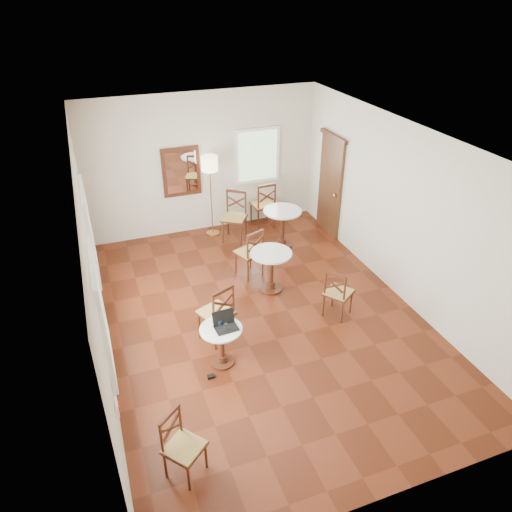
{
  "coord_description": "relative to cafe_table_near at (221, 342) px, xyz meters",
  "views": [
    {
      "loc": [
        -2.32,
        -5.98,
        4.93
      ],
      "look_at": [
        0.0,
        0.3,
        1.0
      ],
      "focal_mm": 33.52,
      "sensor_mm": 36.0,
      "label": 1
    }
  ],
  "objects": [
    {
      "name": "laptop",
      "position": [
        0.07,
        0.02,
        0.3
      ],
      "size": [
        0.34,
        0.29,
        0.23
      ],
      "rotation": [
        0.0,
        0.0,
        0.07
      ],
      "color": "black",
      "rests_on": "cafe_table_near"
    },
    {
      "name": "ground",
      "position": [
        0.95,
        0.85,
        -0.4
      ],
      "size": [
        7.0,
        7.0,
        0.0
      ],
      "primitive_type": "plane",
      "color": "#551F0E",
      "rests_on": "ground"
    },
    {
      "name": "floor_lamp",
      "position": [
        0.99,
        4.0,
        1.1
      ],
      "size": [
        0.34,
        0.34,
        1.77
      ],
      "color": "#BF8C3F",
      "rests_on": "ground"
    },
    {
      "name": "chair_back_a",
      "position": [
        2.18,
        3.99,
        0.13
      ],
      "size": [
        0.52,
        0.52,
        1.07
      ],
      "rotation": [
        0.0,
        0.0,
        3.21
      ],
      "color": "#482012",
      "rests_on": "ground"
    },
    {
      "name": "cafe_table_back",
      "position": [
        2.2,
        2.96,
        0.11
      ],
      "size": [
        0.78,
        0.78,
        0.83
      ],
      "color": "#482012",
      "rests_on": "ground"
    },
    {
      "name": "cafe_table_mid",
      "position": [
        1.38,
        1.53,
        0.08
      ],
      "size": [
        0.73,
        0.73,
        0.78
      ],
      "color": "#482012",
      "rests_on": "ground"
    },
    {
      "name": "navy_mug",
      "position": [
        0.01,
        0.07,
        0.28
      ],
      "size": [
        0.1,
        0.06,
        0.08
      ],
      "color": "black",
      "rests_on": "cafe_table_near"
    },
    {
      "name": "chair_back_b",
      "position": [
        1.37,
        3.61,
        0.13
      ],
      "size": [
        0.68,
        0.68,
        1.06
      ],
      "rotation": [
        0.0,
        0.0,
        -0.59
      ],
      "color": "#482012",
      "rests_on": "ground"
    },
    {
      "name": "chair_mid_a",
      "position": [
        1.2,
        2.14,
        0.08
      ],
      "size": [
        0.57,
        0.57,
        0.96
      ],
      "rotation": [
        0.0,
        0.0,
        3.49
      ],
      "color": "#482012",
      "rests_on": "ground"
    },
    {
      "name": "room_shell",
      "position": [
        0.89,
        1.13,
        1.49
      ],
      "size": [
        5.02,
        7.02,
        3.01
      ],
      "color": "beige",
      "rests_on": "ground"
    },
    {
      "name": "chair_near_a",
      "position": [
        0.1,
        0.54,
        0.11
      ],
      "size": [
        0.62,
        0.62,
        1.02
      ],
      "rotation": [
        0.0,
        0.0,
        3.55
      ],
      "color": "#482012",
      "rests_on": "ground"
    },
    {
      "name": "mouse",
      "position": [
        0.08,
        -0.07,
        0.26
      ],
      "size": [
        0.09,
        0.06,
        0.03
      ],
      "primitive_type": "ellipsoid",
      "rotation": [
        0.0,
        0.0,
        0.11
      ],
      "color": "black",
      "rests_on": "cafe_table_near"
    },
    {
      "name": "chair_mid_b",
      "position": [
        2.13,
        0.45,
        0.05
      ],
      "size": [
        0.58,
        0.58,
        0.9
      ],
      "rotation": [
        0.0,
        0.0,
        2.19
      ],
      "color": "#482012",
      "rests_on": "ground"
    },
    {
      "name": "cafe_table_near",
      "position": [
        0.0,
        0.0,
        0.0
      ],
      "size": [
        0.61,
        0.61,
        0.64
      ],
      "color": "#482012",
      "rests_on": "ground"
    },
    {
      "name": "chair_near_b",
      "position": [
        -0.92,
        -1.56,
        0.03
      ],
      "size": [
        0.56,
        0.56,
        0.87
      ],
      "rotation": [
        0.0,
        0.0,
        0.69
      ],
      "color": "#482012",
      "rests_on": "ground"
    },
    {
      "name": "power_adapter",
      "position": [
        -0.24,
        -0.24,
        -0.38
      ],
      "size": [
        0.11,
        0.06,
        0.04
      ],
      "primitive_type": "cube",
      "color": "black",
      "rests_on": "ground"
    },
    {
      "name": "water_glass",
      "position": [
        0.06,
        -0.03,
        0.29
      ],
      "size": [
        0.06,
        0.06,
        0.1
      ],
      "primitive_type": "cylinder",
      "color": "white",
      "rests_on": "cafe_table_near"
    }
  ]
}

